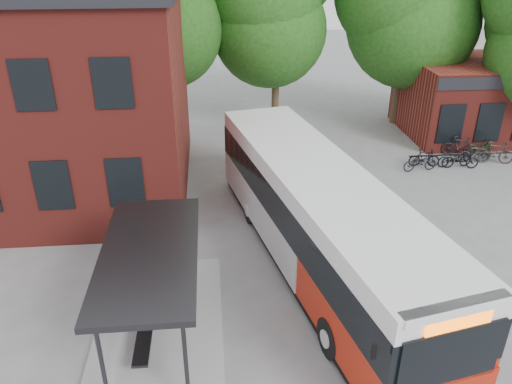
{
  "coord_description": "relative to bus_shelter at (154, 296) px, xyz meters",
  "views": [
    {
      "loc": [
        -2.81,
        -11.58,
        9.76
      ],
      "look_at": [
        -1.39,
        3.65,
        2.0
      ],
      "focal_mm": 35.0,
      "sensor_mm": 36.0,
      "label": 1
    }
  ],
  "objects": [
    {
      "name": "ground",
      "position": [
        4.5,
        1.0,
        -1.45
      ],
      "size": [
        100.0,
        100.0,
        0.0
      ],
      "primitive_type": "plane",
      "color": "slate"
    },
    {
      "name": "bus_shelter",
      "position": [
        0.0,
        0.0,
        0.0
      ],
      "size": [
        3.6,
        7.0,
        2.9
      ],
      "primitive_type": null,
      "color": "#27272B",
      "rests_on": "ground"
    },
    {
      "name": "bike_rail",
      "position": [
        13.78,
        11.0,
        -1.26
      ],
      "size": [
        5.2,
        0.1,
        0.38
      ],
      "primitive_type": null,
      "color": "#27272B",
      "rests_on": "ground"
    },
    {
      "name": "tree_0",
      "position": [
        -1.5,
        17.0,
        4.05
      ],
      "size": [
        7.92,
        7.92,
        11.0
      ],
      "primitive_type": null,
      "color": "#1B4A13",
      "rests_on": "ground"
    },
    {
      "name": "tree_1",
      "position": [
        5.5,
        18.0,
        3.75
      ],
      "size": [
        7.92,
        7.92,
        10.4
      ],
      "primitive_type": null,
      "color": "#1B4A13",
      "rests_on": "ground"
    },
    {
      "name": "tree_2",
      "position": [
        12.5,
        17.0,
        4.05
      ],
      "size": [
        7.92,
        7.92,
        11.0
      ],
      "primitive_type": null,
      "color": "#1B4A13",
      "rests_on": "ground"
    },
    {
      "name": "city_bus",
      "position": [
        4.96,
        3.04,
        0.26
      ],
      "size": [
        5.6,
        13.78,
        3.43
      ],
      "primitive_type": null,
      "rotation": [
        0.0,
        0.0,
        0.21
      ],
      "color": "#B11E0B",
      "rests_on": "ground"
    },
    {
      "name": "bicycle_0",
      "position": [
        11.34,
        10.08,
        -1.02
      ],
      "size": [
        1.7,
        0.76,
        0.86
      ],
      "primitive_type": "imported",
      "rotation": [
        0.0,
        0.0,
        1.69
      ],
      "color": "black",
      "rests_on": "ground"
    },
    {
      "name": "bicycle_1",
      "position": [
        11.74,
        10.53,
        -1.0
      ],
      "size": [
        1.52,
        0.58,
        0.89
      ],
      "primitive_type": "imported",
      "rotation": [
        0.0,
        0.0,
        1.46
      ],
      "color": "black",
      "rests_on": "ground"
    },
    {
      "name": "bicycle_2",
      "position": [
        13.17,
        10.38,
        -1.01
      ],
      "size": [
        1.72,
        0.68,
        0.89
      ],
      "primitive_type": "imported",
      "rotation": [
        0.0,
        0.0,
        1.63
      ],
      "color": "black",
      "rests_on": "ground"
    },
    {
      "name": "bicycle_3",
      "position": [
        14.04,
        11.71,
        -0.94
      ],
      "size": [
        1.75,
        0.94,
        1.01
      ],
      "primitive_type": "imported",
      "rotation": [
        0.0,
        0.0,
        1.28
      ],
      "color": "black",
      "rests_on": "ground"
    },
    {
      "name": "bicycle_4",
      "position": [
        13.37,
        10.2,
        -1.0
      ],
      "size": [
        1.78,
        0.83,
        0.9
      ],
      "primitive_type": "imported",
      "rotation": [
        0.0,
        0.0,
        1.43
      ],
      "color": "black",
      "rests_on": "ground"
    },
    {
      "name": "bicycle_5",
      "position": [
        14.36,
        10.77,
        -0.98
      ],
      "size": [
        1.61,
        0.65,
        0.94
      ],
      "primitive_type": "imported",
      "rotation": [
        0.0,
        0.0,
        1.43
      ],
      "color": "#302F33",
      "rests_on": "ground"
    },
    {
      "name": "bicycle_6",
      "position": [
        15.17,
        11.66,
        -1.04
      ],
      "size": [
        1.66,
        0.99,
        0.82
      ],
      "primitive_type": "imported",
      "rotation": [
        0.0,
        0.0,
        1.88
      ],
      "color": "black",
      "rests_on": "ground"
    },
    {
      "name": "bicycle_7",
      "position": [
        15.29,
        10.64,
        -0.9
      ],
      "size": [
        1.91,
        1.06,
        1.11
      ],
      "primitive_type": "imported",
      "rotation": [
        0.0,
        0.0,
        1.26
      ],
      "color": "#302D28",
      "rests_on": "ground"
    }
  ]
}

